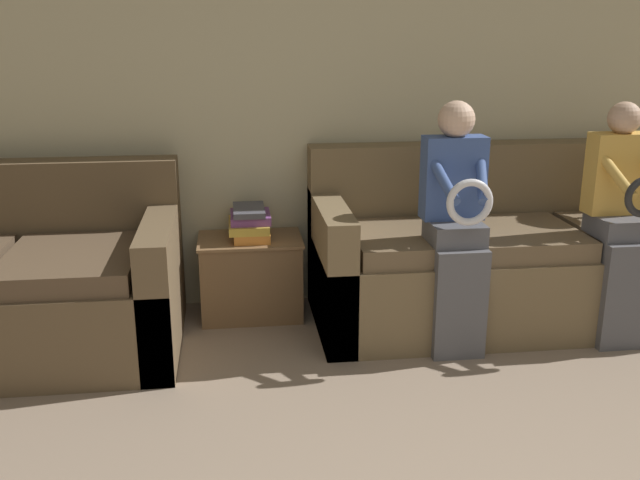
{
  "coord_description": "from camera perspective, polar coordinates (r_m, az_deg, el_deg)",
  "views": [
    {
      "loc": [
        -0.83,
        -0.95,
        1.63
      ],
      "look_at": [
        -0.47,
        1.92,
        0.76
      ],
      "focal_mm": 40.0,
      "sensor_mm": 36.0,
      "label": 1
    }
  ],
  "objects": [
    {
      "name": "wall_back",
      "position": [
        4.28,
        4.13,
        11.9
      ],
      "size": [
        7.39,
        0.06,
        2.55
      ],
      "color": "beige",
      "rests_on": "ground_plane"
    },
    {
      "name": "couch_main",
      "position": [
        4.24,
        14.81,
        -1.47
      ],
      "size": [
        2.24,
        0.89,
        0.97
      ],
      "color": "brown",
      "rests_on": "ground_plane"
    },
    {
      "name": "couch_side",
      "position": [
        4.0,
        -23.33,
        -3.64
      ],
      "size": [
        1.68,
        1.0,
        0.94
      ],
      "color": "brown",
      "rests_on": "ground_plane"
    },
    {
      "name": "child_left_seated",
      "position": [
        3.66,
        10.86,
        1.81
      ],
      "size": [
        0.32,
        0.38,
        1.28
      ],
      "color": "#56565B",
      "rests_on": "ground_plane"
    },
    {
      "name": "child_right_seated",
      "position": [
        4.02,
        23.01,
        1.87
      ],
      "size": [
        0.32,
        0.38,
        1.27
      ],
      "color": "#56565B",
      "rests_on": "ground_plane"
    },
    {
      "name": "side_shelf",
      "position": [
        4.17,
        -5.54,
        -2.84
      ],
      "size": [
        0.59,
        0.41,
        0.47
      ],
      "color": "brown",
      "rests_on": "ground_plane"
    },
    {
      "name": "book_stack",
      "position": [
        4.08,
        -5.63,
        1.35
      ],
      "size": [
        0.24,
        0.32,
        0.18
      ],
      "color": "orange",
      "rests_on": "side_shelf"
    }
  ]
}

